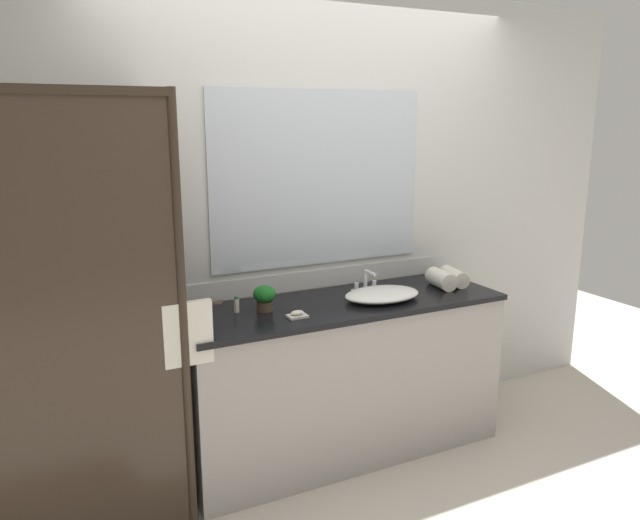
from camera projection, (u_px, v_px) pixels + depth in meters
ground_plane at (343, 450)px, 3.51m from camera, size 8.00×8.00×0.00m
wall_back_with_mirror at (317, 219)px, 3.52m from camera, size 4.40×0.06×2.60m
vanity_cabinet at (343, 377)px, 3.42m from camera, size 1.80×0.58×0.90m
shower_enclosure at (101, 324)px, 2.57m from camera, size 1.20×0.59×2.00m
sink_basin at (382, 294)px, 3.34m from camera, size 0.44×0.30×0.06m
faucet at (366, 285)px, 3.49m from camera, size 0.17×0.12×0.13m
potted_plant at (264, 297)px, 3.13m from camera, size 0.12×0.12×0.14m
soap_dish at (297, 315)px, 3.04m from camera, size 0.10×0.07×0.04m
amenity_bottle_lotion at (207, 319)px, 2.90m from camera, size 0.03×0.03×0.08m
amenity_bottle_shampoo at (237, 305)px, 3.12m from camera, size 0.03×0.03×0.08m
rolled_towel_near_edge at (454, 277)px, 3.64m from camera, size 0.14×0.23×0.10m
rolled_towel_middle at (442, 279)px, 3.57m from camera, size 0.13×0.22×0.10m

